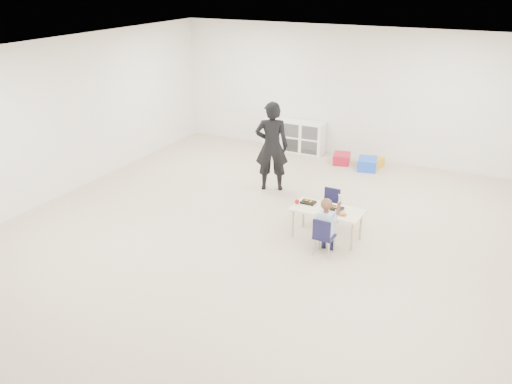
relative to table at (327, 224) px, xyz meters
The scene contains 16 objects.
room 1.56m from the table, 154.50° to the right, with size 9.00×9.02×2.80m.
table is the anchor object (origin of this frame).
chair_near 0.51m from the table, 74.31° to the right, with size 0.29×0.27×0.59m, color #111133, non-canonical shape.
chair_far 0.51m from the table, 105.69° to the left, with size 0.29×0.27×0.59m, color #111133, non-canonical shape.
child 0.55m from the table, 74.31° to the right, with size 0.39×0.39×0.93m, color #B4CAF4, non-canonical shape.
lunch_tray_near 0.29m from the table, 24.98° to the left, with size 0.22×0.16×0.03m, color black.
lunch_tray_far 0.44m from the table, 165.88° to the left, with size 0.22×0.16×0.03m, color black.
milk_carton 0.33m from the table, 76.72° to the right, with size 0.07×0.07×0.10m, color white.
bread_roll 0.40m from the table, 20.19° to the right, with size 0.09×0.09×0.07m, color tan.
apple_near 0.31m from the table, 135.59° to the left, with size 0.07×0.07×0.07m, color maroon.
apple_far 0.57m from the table, behind, with size 0.07×0.07×0.07m, color maroon.
cubby_shelf 4.39m from the table, 119.45° to the left, with size 1.40×0.40×0.70m, color white.
adult 2.27m from the table, 137.89° to the left, with size 0.61×0.40×1.69m, color black.
bin_red 3.57m from the table, 104.40° to the left, with size 0.34×0.44×0.21m, color #AD1126.
bin_yellow 3.53m from the table, 93.36° to the left, with size 0.32×0.41×0.20m, color gold.
bin_blue 3.35m from the table, 94.98° to the left, with size 0.37×0.48×0.23m, color blue.
Camera 1 is at (3.34, -6.73, 3.88)m, focal length 38.00 mm.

